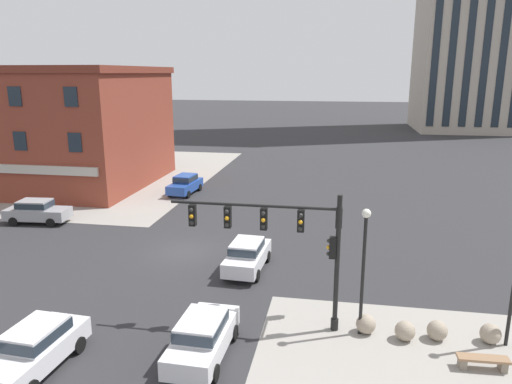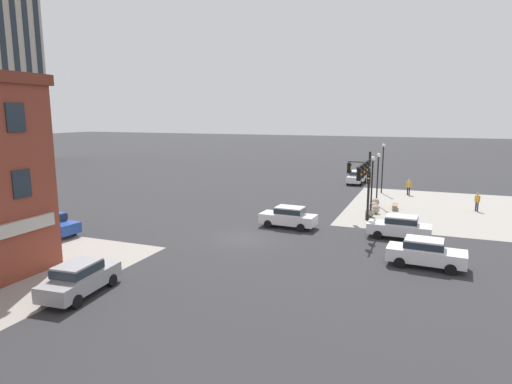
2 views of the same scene
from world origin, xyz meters
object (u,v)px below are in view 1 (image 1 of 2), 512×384
Objects in this scene: bollard_sphere_curb_d at (490,334)px; car_cross_eastbound at (203,335)px; car_cross_westbound at (37,211)px; bollard_sphere_curb_b at (405,331)px; bollard_sphere_curb_a at (366,324)px; traffic_signal_main at (293,237)px; car_main_southbound_far at (185,184)px; bench_near_signal at (483,361)px; street_lamp_corner_near at (364,257)px; car_parked_curb at (35,347)px; bollard_sphere_curb_c at (437,330)px; car_main_southbound_near at (247,254)px.

bollard_sphere_curb_d is 0.18× the size of car_cross_eastbound.
car_cross_westbound is (-16.34, 14.08, 0.00)m from car_cross_eastbound.
bollard_sphere_curb_a is at bearing 169.67° from bollard_sphere_curb_b.
traffic_signal_main reaches higher than bollard_sphere_curb_b.
car_main_southbound_far is 1.00× the size of car_cross_westbound.
bench_near_signal is (2.54, -1.54, -0.08)m from bollard_sphere_curb_b.
bollard_sphere_curb_d is at bearing 1.00° from bollard_sphere_curb_a.
street_lamp_corner_near reaches higher than car_cross_eastbound.
street_lamp_corner_near is (-4.30, 1.73, 3.04)m from bench_near_signal.
car_cross_eastbound and car_parked_curb have the same top height.
bollard_sphere_curb_b is at bearing 18.06° from car_parked_curb.
street_lamp_corner_near is at bearing -27.00° from car_cross_westbound.
car_cross_eastbound is 0.98× the size of car_cross_westbound.
bollard_sphere_curb_a is at bearing 155.82° from bench_near_signal.
car_cross_eastbound is 5.97m from car_parked_curb.
street_lamp_corner_near is 12.67m from car_parked_curb.
bench_near_signal is 0.40× the size of car_cross_westbound.
bollard_sphere_curb_a is (3.08, -0.21, -3.53)m from traffic_signal_main.
traffic_signal_main is 8.76× the size of bollard_sphere_curb_c.
bollard_sphere_curb_c is 27.66m from car_cross_westbound.
traffic_signal_main is 1.59× the size of car_cross_eastbound.
bollard_sphere_curb_a is 6.78m from car_cross_eastbound.
car_cross_westbound is at bearing 150.37° from traffic_signal_main.
bollard_sphere_curb_b is at bearing -168.29° from bollard_sphere_curb_c.
bollard_sphere_curb_d is 0.18× the size of car_parked_curb.
car_cross_westbound is at bearing 157.79° from bollard_sphere_curb_d.
car_cross_westbound reaches higher than bollard_sphere_curb_d.
traffic_signal_main is 1.57× the size of car_parked_curb.
car_main_southbound_near reaches higher than bollard_sphere_curb_a.
car_cross_westbound is at bearing 139.23° from car_cross_eastbound.
bollard_sphere_curb_a is at bearing 21.17° from street_lamp_corner_near.
car_cross_eastbound is at bearing 17.27° from car_parked_curb.
bench_near_signal is 0.41× the size of car_main_southbound_near.
bollard_sphere_curb_a is 8.23m from car_main_southbound_near.
street_lamp_corner_near is (-1.76, 0.18, 2.96)m from bollard_sphere_curb_b.
bollard_sphere_curb_c is 0.18× the size of car_main_southbound_far.
bollard_sphere_curb_b is at bearing -37.52° from car_main_southbound_near.
car_parked_curb is (-11.58, -4.53, -2.44)m from street_lamp_corner_near.
bench_near_signal is at bearing -26.20° from car_cross_westbound.
bollard_sphere_curb_d is 5.88m from street_lamp_corner_near.
bollard_sphere_curb_b is 0.18× the size of car_main_southbound_near.
bollard_sphere_curb_c is at bearing 17.52° from car_parked_curb.
car_cross_eastbound is (-3.04, -3.07, -3.02)m from traffic_signal_main.
bollard_sphere_curb_b is at bearing 18.65° from car_cross_eastbound.
street_lamp_corner_near is 1.18× the size of car_cross_westbound.
car_cross_eastbound is (-6.12, -2.86, 0.51)m from bollard_sphere_curb_a.
car_main_southbound_far is 1.01× the size of car_parked_curb.
bollard_sphere_curb_c is 10.47m from car_main_southbound_near.
traffic_signal_main reaches higher than car_main_southbound_far.
bollard_sphere_curb_c is 2.03m from bollard_sphere_curb_d.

